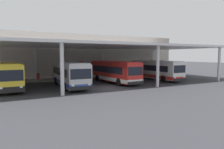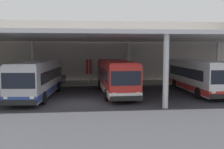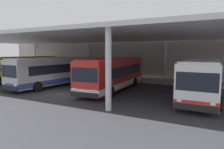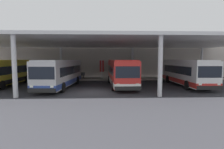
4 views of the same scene
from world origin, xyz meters
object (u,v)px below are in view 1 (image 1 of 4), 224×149
bus_far_bay (156,70)px  banner_sign (81,67)px  bus_middle_bay (114,72)px  bench_waiting (58,76)px  trash_bin (38,76)px  bus_second_bay (69,74)px  bus_nearest_bay (8,75)px

bus_far_bay → banner_sign: banner_sign is taller
bus_middle_bay → bench_waiting: 10.15m
bench_waiting → trash_bin: size_ratio=1.84×
bus_far_bay → banner_sign: (-10.44, 7.09, 0.32)m
bus_second_bay → trash_bin: bus_second_bay is taller
bus_far_bay → banner_sign: size_ratio=3.30×
bench_waiting → banner_sign: size_ratio=0.56×
bus_middle_bay → bus_far_bay: (8.02, 0.04, 0.00)m
bus_far_bay → trash_bin: size_ratio=10.78×
bus_middle_bay → trash_bin: 12.42m
bus_far_bay → bench_waiting: bus_far_bay is taller
bench_waiting → trash_bin: bearing=177.6°
trash_bin → banner_sign: (6.90, -1.01, 1.30)m
bus_middle_bay → bench_waiting: bus_middle_bay is taller
trash_bin → bus_nearest_bay: bearing=-122.7°
banner_sign → trash_bin: bearing=171.7°
bus_middle_bay → banner_sign: size_ratio=3.32×
bus_nearest_bay → bus_second_bay: same height
bus_middle_bay → banner_sign: 7.54m
trash_bin → banner_sign: 7.09m
bus_nearest_bay → bus_middle_bay: size_ratio=0.99×
bus_nearest_bay → bus_far_bay: size_ratio=1.00×
bus_middle_bay → bench_waiting: size_ratio=5.90×
bus_nearest_bay → bus_middle_bay: bearing=-3.2°
banner_sign → bench_waiting: bearing=166.8°
bus_second_bay → trash_bin: bearing=104.6°
bus_far_bay → bench_waiting: 16.29m
bus_second_bay → bus_far_bay: size_ratio=1.01×
trash_bin → bus_far_bay: bearing=-25.0°
bus_second_bay → bench_waiting: 8.93m
bus_far_bay → bus_second_bay: bearing=-176.7°
banner_sign → bus_second_bay: bearing=-119.9°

